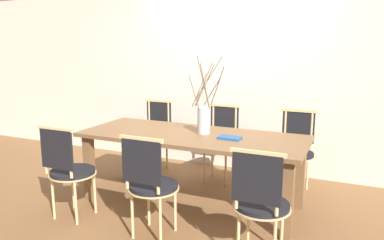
% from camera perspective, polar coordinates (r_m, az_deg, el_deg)
% --- Properties ---
extents(ground_plane, '(16.00, 16.00, 0.00)m').
position_cam_1_polar(ground_plane, '(4.12, 0.00, -12.52)').
color(ground_plane, brown).
extents(wall_rear, '(12.00, 0.06, 3.20)m').
position_cam_1_polar(wall_rear, '(5.02, 6.42, 10.56)').
color(wall_rear, beige).
rests_on(wall_rear, ground_plane).
extents(dining_table, '(2.33, 0.92, 0.76)m').
position_cam_1_polar(dining_table, '(3.89, 0.00, -3.62)').
color(dining_table, brown).
rests_on(dining_table, ground_plane).
extents(chair_near_leftend, '(0.45, 0.45, 0.94)m').
position_cam_1_polar(chair_near_leftend, '(3.79, -18.27, -6.96)').
color(chair_near_leftend, black).
rests_on(chair_near_leftend, ground_plane).
extents(chair_near_left, '(0.45, 0.45, 0.94)m').
position_cam_1_polar(chair_near_left, '(3.27, -6.34, -9.36)').
color(chair_near_left, black).
rests_on(chair_near_left, ground_plane).
extents(chair_near_center, '(0.45, 0.45, 0.94)m').
position_cam_1_polar(chair_near_center, '(2.94, 10.37, -12.01)').
color(chair_near_center, black).
rests_on(chair_near_center, ground_plane).
extents(chair_far_leftend, '(0.45, 0.45, 0.94)m').
position_cam_1_polar(chair_far_leftend, '(5.03, -5.77, -1.93)').
color(chair_far_leftend, black).
rests_on(chair_far_leftend, ground_plane).
extents(chair_far_left, '(0.45, 0.45, 0.94)m').
position_cam_1_polar(chair_far_left, '(4.64, 4.36, -3.04)').
color(chair_far_left, black).
rests_on(chair_far_left, ground_plane).
extents(chair_far_center, '(0.45, 0.45, 0.94)m').
position_cam_1_polar(chair_far_center, '(4.43, 15.47, -4.14)').
color(chair_far_center, black).
rests_on(chair_far_center, ground_plane).
extents(vase_centerpiece, '(0.40, 0.38, 0.81)m').
position_cam_1_polar(vase_centerpiece, '(3.87, 1.80, 0.20)').
color(vase_centerpiece, '#B2BCC1').
rests_on(vase_centerpiece, dining_table).
extents(book_stack, '(0.23, 0.15, 0.02)m').
position_cam_1_polar(book_stack, '(3.70, 5.76, -2.71)').
color(book_stack, '#234C8C').
rests_on(book_stack, dining_table).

